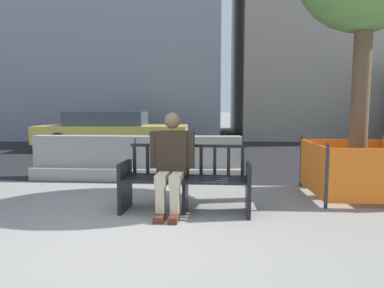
# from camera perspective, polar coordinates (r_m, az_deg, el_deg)

# --- Properties ---
(ground_plane) EXTENTS (200.00, 200.00, 0.00)m
(ground_plane) POSITION_cam_1_polar(r_m,az_deg,el_deg) (3.72, -11.65, -15.79)
(ground_plane) COLOR gray
(street_asphalt) EXTENTS (120.00, 12.00, 0.01)m
(street_asphalt) POSITION_cam_1_polar(r_m,az_deg,el_deg) (12.15, -1.00, -0.45)
(street_asphalt) COLOR black
(street_asphalt) RESTS_ON ground
(street_bench) EXTENTS (1.71, 0.61, 0.88)m
(street_bench) POSITION_cam_1_polar(r_m,az_deg,el_deg) (4.55, -1.08, -6.38)
(street_bench) COLOR black
(street_bench) RESTS_ON ground
(seated_person) EXTENTS (0.59, 0.74, 1.31)m
(seated_person) POSITION_cam_1_polar(r_m,az_deg,el_deg) (4.47, -3.43, -2.80)
(seated_person) COLOR #2D2319
(seated_person) RESTS_ON ground
(jersey_barrier_centre) EXTENTS (2.03, 0.78, 0.84)m
(jersey_barrier_centre) POSITION_cam_1_polar(r_m,az_deg,el_deg) (6.60, -0.52, -2.99)
(jersey_barrier_centre) COLOR gray
(jersey_barrier_centre) RESTS_ON ground
(jersey_barrier_left) EXTENTS (2.01, 0.72, 0.84)m
(jersey_barrier_left) POSITION_cam_1_polar(r_m,az_deg,el_deg) (7.02, -17.21, -2.72)
(jersey_barrier_left) COLOR gray
(jersey_barrier_left) RESTS_ON ground
(construction_fence) EXTENTS (1.39, 1.39, 0.91)m
(construction_fence) POSITION_cam_1_polar(r_m,az_deg,el_deg) (5.88, 25.75, -3.58)
(construction_fence) COLOR #2D2D33
(construction_fence) RESTS_ON ground
(car_taxi_near) EXTENTS (4.76, 2.03, 1.26)m
(car_taxi_near) POSITION_cam_1_polar(r_m,az_deg,el_deg) (11.37, -13.06, 2.23)
(car_taxi_near) COLOR #DBC64C
(car_taxi_near) RESTS_ON ground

